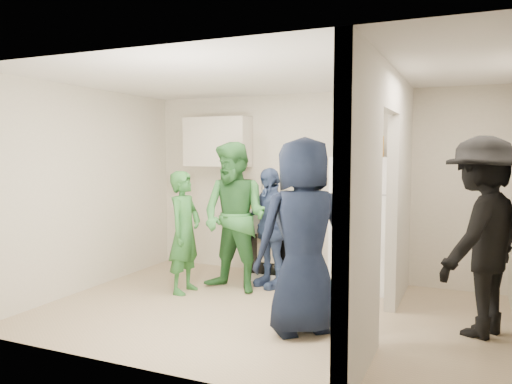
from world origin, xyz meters
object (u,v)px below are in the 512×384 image
person_green_left (185,232)px  person_nook (482,236)px  person_denim (270,227)px  fridge (362,223)px  person_navy (303,236)px  wicker_basket (356,151)px  blue_bowl (356,140)px  stove (277,246)px  yellow_cup_stack_top (380,147)px  person_green_center (235,217)px

person_green_left → person_nook: person_nook is taller
person_denim → person_nook: person_nook is taller
fridge → person_navy: person_navy is taller
wicker_basket → person_navy: (-0.09, -1.82, -0.80)m
blue_bowl → person_nook: size_ratio=0.13×
stove → fridge: fridge is taller
person_green_left → person_nook: bearing=-92.4°
blue_bowl → fridge: bearing=-26.6°
yellow_cup_stack_top → wicker_basket: bearing=154.9°
person_navy → person_green_left: bearing=-64.8°
yellow_cup_stack_top → person_navy: (-0.41, -1.67, -0.85)m
fridge → wicker_basket: wicker_basket is taller
wicker_basket → person_denim: size_ratio=0.23×
stove → yellow_cup_stack_top: yellow_cup_stack_top is taller
blue_bowl → person_green_center: 1.79m
person_navy → blue_bowl: bearing=-135.0°
person_green_center → person_nook: bearing=1.8°
stove → fridge: size_ratio=0.54×
person_navy → person_nook: bearing=160.3°
person_denim → wicker_basket: bearing=52.6°
person_green_left → person_green_center: bearing=-62.8°
stove → person_nook: (2.49, -1.17, 0.49)m
person_green_left → person_navy: person_navy is taller
fridge → blue_bowl: bearing=153.4°
wicker_basket → blue_bowl: (0.00, 0.00, 0.13)m
blue_bowl → person_navy: blue_bowl is taller
stove → yellow_cup_stack_top: size_ratio=3.53×
person_navy → person_green_center: bearing=-82.2°
person_nook → fridge: bearing=-103.4°
wicker_basket → blue_bowl: size_ratio=1.46×
yellow_cup_stack_top → person_green_center: size_ratio=0.14×
stove → person_denim: (0.06, -0.42, 0.32)m
blue_bowl → person_green_center: size_ratio=0.13×
person_green_left → person_denim: bearing=-53.3°
blue_bowl → person_denim: bearing=-155.9°
person_denim → person_nook: 2.55m
person_nook → stove: bearing=-88.4°
stove → fridge: (1.14, -0.03, 0.38)m
blue_bowl → person_denim: 1.54m
blue_bowl → person_green_left: 2.41m
blue_bowl → stove: bearing=-178.9°
fridge → person_green_left: 2.20m
fridge → stove: bearing=178.5°
yellow_cup_stack_top → person_nook: 1.75m
yellow_cup_stack_top → fridge: bearing=155.6°
stove → person_navy: person_navy is taller
blue_bowl → yellow_cup_stack_top: 0.36m
person_green_left → person_denim: size_ratio=0.98×
blue_bowl → person_green_left: blue_bowl is taller
blue_bowl → person_green_left: (-1.83, -1.09, -1.11)m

